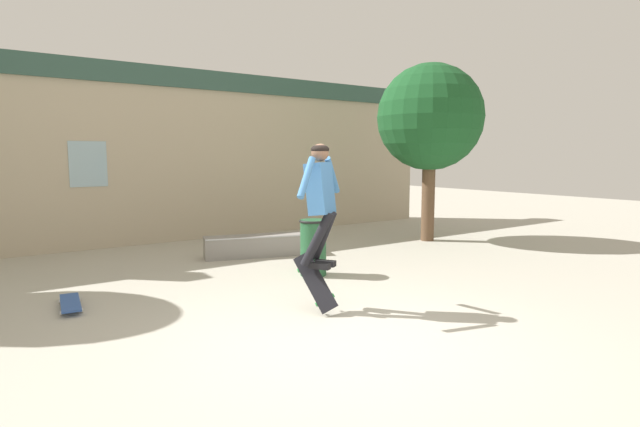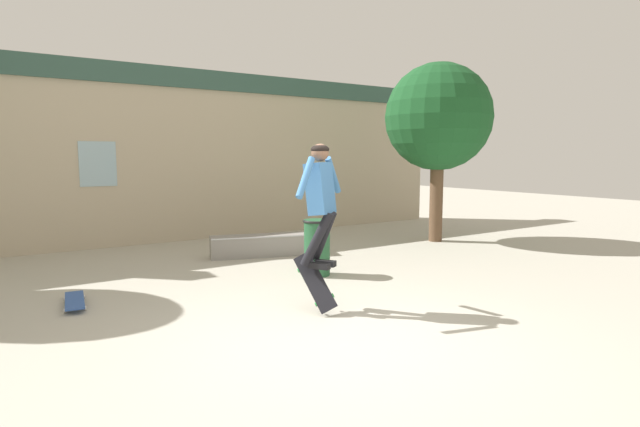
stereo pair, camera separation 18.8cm
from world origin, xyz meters
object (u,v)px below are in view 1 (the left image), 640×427
at_px(skater, 320,194).
at_px(skateboard_resting, 70,303).
at_px(tree_right, 430,118).
at_px(skate_ledge, 259,246).
at_px(skateboard_flipping, 315,282).
at_px(trash_bin, 313,246).

height_order(skater, skateboard_resting, skater).
height_order(tree_right, skate_ledge, tree_right).
bearing_deg(skater, skate_ledge, 133.09).
distance_m(tree_right, skater, 5.80).
xyz_separation_m(skater, skateboard_flipping, (-0.08, -0.02, -1.06)).
height_order(trash_bin, skater, skater).
bearing_deg(skater, tree_right, 88.86).
relative_size(tree_right, skate_ledge, 1.89).
distance_m(tree_right, skateboard_resting, 7.91).
distance_m(skater, skateboard_flipping, 1.06).
bearing_deg(skateboard_resting, skater, -120.60).
height_order(skate_ledge, skateboard_flipping, skateboard_flipping).
distance_m(skate_ledge, trash_bin, 1.84).
height_order(skate_ledge, skater, skater).
xyz_separation_m(skater, skateboard_resting, (-2.49, 1.87, -1.36)).
xyz_separation_m(skate_ledge, skateboard_flipping, (-1.05, -3.42, 0.17)).
height_order(trash_bin, skateboard_flipping, trash_bin).
bearing_deg(skater, trash_bin, 117.37).
xyz_separation_m(trash_bin, skater, (-0.97, -1.57, 0.97)).
xyz_separation_m(tree_right, trash_bin, (-3.94, -1.25, -2.24)).
bearing_deg(skater, skateboard_resting, -157.92).
xyz_separation_m(skate_ledge, skateboard_resting, (-3.46, -1.53, -0.13)).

